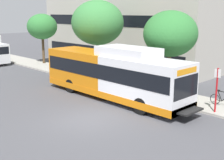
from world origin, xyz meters
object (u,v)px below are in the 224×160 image
(bus_stop_sign_pole, at_px, (217,87))
(street_tree_near_stop, at_px, (170,34))
(street_tree_mid_block, at_px, (98,23))
(bicycle_parked, at_px, (224,100))
(transit_bus, at_px, (113,74))
(street_tree_far_block, at_px, (42,27))

(bus_stop_sign_pole, bearing_deg, street_tree_near_stop, 68.57)
(street_tree_mid_block, bearing_deg, bicycle_parked, -92.09)
(transit_bus, distance_m, bicycle_parked, 7.25)
(street_tree_mid_block, xyz_separation_m, street_tree_far_block, (0.15, 9.45, -0.67))
(bicycle_parked, bearing_deg, street_tree_near_stop, 84.96)
(street_tree_near_stop, distance_m, street_tree_mid_block, 7.75)
(street_tree_far_block, bearing_deg, bicycle_parked, -91.58)
(street_tree_mid_block, distance_m, street_tree_far_block, 9.48)
(bicycle_parked, height_order, street_tree_far_block, street_tree_far_block)
(bus_stop_sign_pole, relative_size, street_tree_far_block, 0.47)
(bicycle_parked, relative_size, street_tree_near_stop, 0.30)
(bus_stop_sign_pole, xyz_separation_m, bicycle_parked, (1.41, 0.18, -1.09))
(transit_bus, xyz_separation_m, bus_stop_sign_pole, (1.95, -6.50, -0.05))
(street_tree_far_block, bearing_deg, transit_bus, -104.54)
(bicycle_parked, distance_m, street_tree_near_stop, 5.80)
(street_tree_mid_block, bearing_deg, bus_stop_sign_pole, -98.56)
(bicycle_parked, bearing_deg, bus_stop_sign_pole, -172.72)
(bus_stop_sign_pole, height_order, street_tree_far_block, street_tree_far_block)
(bicycle_parked, relative_size, street_tree_far_block, 0.32)
(street_tree_near_stop, relative_size, street_tree_mid_block, 0.87)
(transit_bus, distance_m, street_tree_near_stop, 4.96)
(street_tree_near_stop, height_order, street_tree_mid_block, street_tree_mid_block)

